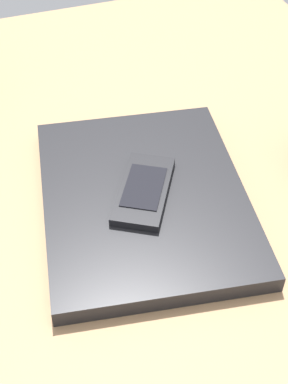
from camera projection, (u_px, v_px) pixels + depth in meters
desk_surface at (193, 243)px, 63.56cm from camera, size 120.00×80.00×3.00cm
laptop_closed at (144, 198)px, 65.23cm from camera, size 33.64×28.11×2.13cm
cell_phone_on_laptop at (144, 190)px, 63.85cm from camera, size 12.81×10.70×1.15cm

